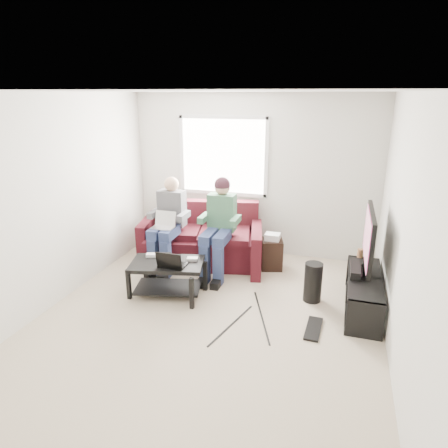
# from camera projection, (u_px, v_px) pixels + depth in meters

# --- Properties ---
(floor) EXTENTS (4.50, 4.50, 0.00)m
(floor) POSITION_uv_depth(u_px,v_px,m) (210.00, 317.00, 4.83)
(floor) COLOR tan
(floor) RESTS_ON ground
(ceiling) EXTENTS (4.50, 4.50, 0.00)m
(ceiling) POSITION_uv_depth(u_px,v_px,m) (207.00, 91.00, 4.02)
(ceiling) COLOR white
(ceiling) RESTS_ON wall_back
(wall_back) EXTENTS (4.50, 0.00, 4.50)m
(wall_back) POSITION_uv_depth(u_px,v_px,m) (253.00, 176.00, 6.47)
(wall_back) COLOR silver
(wall_back) RESTS_ON floor
(wall_front) EXTENTS (4.50, 0.00, 4.50)m
(wall_front) POSITION_uv_depth(u_px,v_px,m) (87.00, 319.00, 2.38)
(wall_front) COLOR silver
(wall_front) RESTS_ON floor
(wall_left) EXTENTS (0.00, 4.50, 4.50)m
(wall_left) POSITION_uv_depth(u_px,v_px,m) (56.00, 201.00, 4.97)
(wall_left) COLOR silver
(wall_left) RESTS_ON floor
(wall_right) EXTENTS (0.00, 4.50, 4.50)m
(wall_right) POSITION_uv_depth(u_px,v_px,m) (403.00, 231.00, 3.88)
(wall_right) COLOR silver
(wall_right) RESTS_ON floor
(window) EXTENTS (1.48, 0.04, 1.28)m
(window) POSITION_uv_depth(u_px,v_px,m) (223.00, 156.00, 6.50)
(window) COLOR white
(window) RESTS_ON wall_back
(sofa) EXTENTS (2.15, 1.26, 0.92)m
(sofa) POSITION_uv_depth(u_px,v_px,m) (202.00, 241.00, 6.35)
(sofa) COLOR #3F0F18
(sofa) RESTS_ON floor
(person_left) EXTENTS (0.40, 0.71, 1.38)m
(person_left) POSITION_uv_depth(u_px,v_px,m) (168.00, 220.00, 6.00)
(person_left) COLOR navy
(person_left) RESTS_ON sofa
(person_right) EXTENTS (0.40, 0.71, 1.43)m
(person_right) POSITION_uv_depth(u_px,v_px,m) (219.00, 220.00, 5.78)
(person_right) COLOR navy
(person_right) RESTS_ON sofa
(laptop_silver) EXTENTS (0.34, 0.25, 0.24)m
(laptop_silver) POSITION_uv_depth(u_px,v_px,m) (163.00, 224.00, 5.84)
(laptop_silver) COLOR silver
(laptop_silver) RESTS_ON person_left
(coffee_table) EXTENTS (1.04, 0.77, 0.47)m
(coffee_table) POSITION_uv_depth(u_px,v_px,m) (167.00, 271.00, 5.27)
(coffee_table) COLOR black
(coffee_table) RESTS_ON floor
(laptop_black) EXTENTS (0.40, 0.33, 0.24)m
(laptop_black) POSITION_uv_depth(u_px,v_px,m) (173.00, 257.00, 5.09)
(laptop_black) COLOR black
(laptop_black) RESTS_ON coffee_table
(controller_a) EXTENTS (0.16, 0.13, 0.04)m
(controller_a) POSITION_uv_depth(u_px,v_px,m) (152.00, 255.00, 5.41)
(controller_a) COLOR silver
(controller_a) RESTS_ON coffee_table
(controller_b) EXTENTS (0.16, 0.13, 0.04)m
(controller_b) POSITION_uv_depth(u_px,v_px,m) (166.00, 255.00, 5.42)
(controller_b) COLOR black
(controller_b) RESTS_ON coffee_table
(controller_c) EXTENTS (0.16, 0.12, 0.04)m
(controller_c) POSITION_uv_depth(u_px,v_px,m) (192.00, 259.00, 5.28)
(controller_c) COLOR gray
(controller_c) RESTS_ON coffee_table
(tv_stand) EXTENTS (0.42, 1.34, 0.44)m
(tv_stand) POSITION_uv_depth(u_px,v_px,m) (363.00, 295.00, 4.95)
(tv_stand) COLOR black
(tv_stand) RESTS_ON floor
(tv) EXTENTS (0.12, 1.10, 0.81)m
(tv) POSITION_uv_depth(u_px,v_px,m) (369.00, 239.00, 4.82)
(tv) COLOR black
(tv) RESTS_ON tv_stand
(soundbar) EXTENTS (0.12, 0.50, 0.10)m
(soundbar) POSITION_uv_depth(u_px,v_px,m) (355.00, 269.00, 4.98)
(soundbar) COLOR black
(soundbar) RESTS_ON tv_stand
(drink_cup) EXTENTS (0.08, 0.08, 0.12)m
(drink_cup) POSITION_uv_depth(u_px,v_px,m) (360.00, 253.00, 5.44)
(drink_cup) COLOR #9C6943
(drink_cup) RESTS_ON tv_stand
(console_white) EXTENTS (0.30, 0.22, 0.06)m
(console_white) POSITION_uv_depth(u_px,v_px,m) (365.00, 306.00, 4.56)
(console_white) COLOR silver
(console_white) RESTS_ON tv_stand
(console_grey) EXTENTS (0.34, 0.26, 0.08)m
(console_grey) POSITION_uv_depth(u_px,v_px,m) (363.00, 279.00, 5.20)
(console_grey) COLOR gray
(console_grey) RESTS_ON tv_stand
(console_black) EXTENTS (0.38, 0.30, 0.07)m
(console_black) POSITION_uv_depth(u_px,v_px,m) (364.00, 291.00, 4.88)
(console_black) COLOR black
(console_black) RESTS_ON tv_stand
(subwoofer) EXTENTS (0.23, 0.23, 0.52)m
(subwoofer) POSITION_uv_depth(u_px,v_px,m) (313.00, 282.00, 5.14)
(subwoofer) COLOR black
(subwoofer) RESTS_ON floor
(keyboard_floor) EXTENTS (0.19, 0.50, 0.03)m
(keyboard_floor) POSITION_uv_depth(u_px,v_px,m) (313.00, 329.00, 4.57)
(keyboard_floor) COLOR black
(keyboard_floor) RESTS_ON floor
(end_table) EXTENTS (0.31, 0.31, 0.56)m
(end_table) POSITION_uv_depth(u_px,v_px,m) (272.00, 253.00, 6.10)
(end_table) COLOR black
(end_table) RESTS_ON floor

